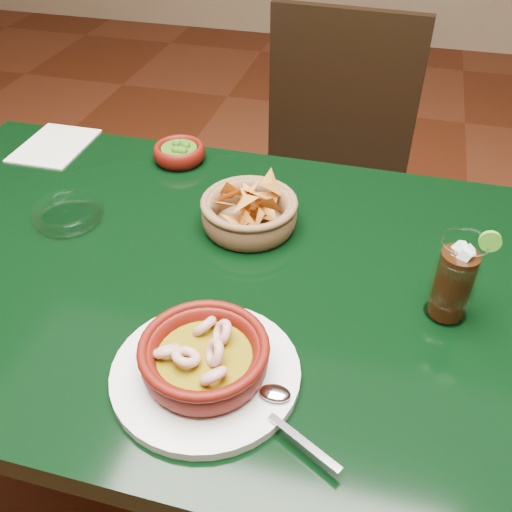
% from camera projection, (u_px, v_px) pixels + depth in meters
% --- Properties ---
extents(ground, '(7.00, 7.00, 0.00)m').
position_uv_depth(ground, '(204.00, 492.00, 1.44)').
color(ground, '#471C0C').
rests_on(ground, ground).
extents(dining_table, '(1.20, 0.80, 0.75)m').
position_uv_depth(dining_table, '(184.00, 305.00, 1.03)').
color(dining_table, black).
rests_on(dining_table, ground).
extents(dining_chair, '(0.46, 0.46, 0.95)m').
position_uv_depth(dining_chair, '(327.00, 179.00, 1.61)').
color(dining_chair, black).
rests_on(dining_chair, ground).
extents(shrimp_plate, '(0.33, 0.26, 0.08)m').
position_uv_depth(shrimp_plate, '(205.00, 361.00, 0.76)').
color(shrimp_plate, silver).
rests_on(shrimp_plate, dining_table).
extents(chip_basket, '(0.21, 0.21, 0.12)m').
position_uv_depth(chip_basket, '(249.00, 213.00, 1.02)').
color(chip_basket, brown).
rests_on(chip_basket, dining_table).
extents(guacamole_ramekin, '(0.13, 0.13, 0.04)m').
position_uv_depth(guacamole_ramekin, '(179.00, 152.00, 1.22)').
color(guacamole_ramekin, '#470A05').
rests_on(guacamole_ramekin, dining_table).
extents(cola_drink, '(0.14, 0.14, 0.16)m').
position_uv_depth(cola_drink, '(455.00, 279.00, 0.83)').
color(cola_drink, white).
rests_on(cola_drink, dining_table).
extents(glass_ashtray, '(0.14, 0.14, 0.03)m').
position_uv_depth(glass_ashtray, '(68.00, 214.00, 1.05)').
color(glass_ashtray, white).
rests_on(glass_ashtray, dining_table).
extents(paper_menu, '(0.14, 0.19, 0.00)m').
position_uv_depth(paper_menu, '(55.00, 145.00, 1.28)').
color(paper_menu, beige).
rests_on(paper_menu, dining_table).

